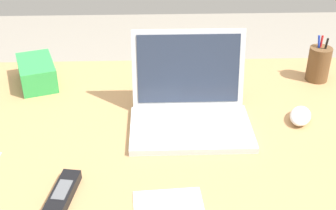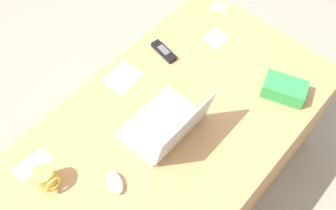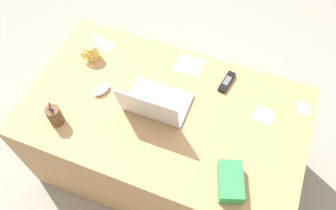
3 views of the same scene
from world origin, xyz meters
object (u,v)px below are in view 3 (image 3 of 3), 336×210
Objects in this scene: computer_mouse at (102,90)px; pen_holder at (55,116)px; laptop at (155,104)px; snack_bag at (230,182)px; coffee_mug_white at (90,51)px; cordless_phone at (227,82)px.

pen_holder reaches higher than computer_mouse.
laptop is 0.56m from snack_bag.
pen_holder is 0.94m from snack_bag.
pen_holder is at bearing 86.54° from computer_mouse.
pen_holder reaches higher than coffee_mug_white.
cordless_phone is (-0.31, -0.31, -0.04)m from laptop.
snack_bag is at bearing 179.69° from pen_holder.
snack_bag is (-0.18, 0.57, 0.03)m from cordless_phone.
pen_holder is at bearing 29.68° from laptop.
coffee_mug_white is 0.65× the size of pen_holder.
coffee_mug_white is 0.54× the size of snack_bag.
cordless_phone is at bearing -143.52° from pen_holder.
cordless_phone is at bearing -72.81° from snack_bag.
coffee_mug_white is 0.46m from pen_holder.
cordless_phone is at bearing -130.89° from computer_mouse.
laptop is at bearing 44.53° from cordless_phone.
laptop is 0.44m from cordless_phone.
pen_holder is (0.76, 0.57, 0.05)m from cordless_phone.
snack_bag reaches higher than cordless_phone.
pen_holder is (0.13, 0.26, 0.04)m from computer_mouse.
coffee_mug_white is at bearing 7.51° from cordless_phone.
computer_mouse is 0.55× the size of snack_bag.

